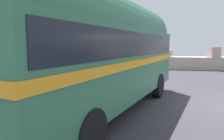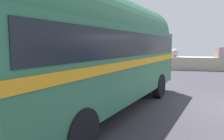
# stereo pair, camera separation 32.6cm
# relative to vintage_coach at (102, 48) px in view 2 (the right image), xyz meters

# --- Properties ---
(breakwater) EXTENTS (31.36, 1.92, 2.40)m
(breakwater) POSITION_rel_vintage_coach_xyz_m (4.42, 13.18, -1.36)
(breakwater) COLOR #AFA58F
(breakwater) RESTS_ON ground
(vintage_coach) EXTENTS (4.48, 8.91, 3.70)m
(vintage_coach) POSITION_rel_vintage_coach_xyz_m (0.00, 0.00, 0.00)
(vintage_coach) COLOR black
(vintage_coach) RESTS_ON ground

